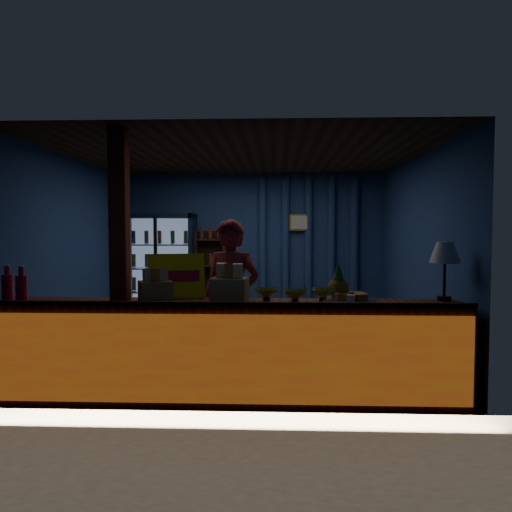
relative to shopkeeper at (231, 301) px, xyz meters
The scene contains 19 objects.
ground 1.59m from the shopkeeper, 88.10° to the left, with size 4.60×4.60×0.00m, color #515154.
room_walls 1.50m from the shopkeeper, 88.10° to the left, with size 4.60×4.60×4.60m.
counter 0.70m from the shopkeeper, 85.63° to the right, with size 4.40×0.57×0.99m.
support_post 1.23m from the shopkeeper, 150.50° to the right, with size 0.16×0.16×2.60m, color maroon.
beverage_cooler 3.58m from the shopkeeper, 114.87° to the left, with size 1.20×0.62×1.90m.
bottle_shelf 3.45m from the shopkeeper, 100.95° to the left, with size 0.50×0.28×1.60m.
curtain_folds 3.65m from the shopkeeper, 73.26° to the left, with size 1.74×0.14×2.50m.
framed_picture 3.65m from the shopkeeper, 75.38° to the left, with size 0.36×0.04×0.28m.
shopkeeper is the anchor object (origin of this frame).
green_chair 3.15m from the shopkeeper, 59.84° to the left, with size 0.57×0.58×0.53m, color #57AE58.
side_table 2.84m from the shopkeeper, 84.93° to the left, with size 0.58×0.48×0.55m.
yellow_sign 0.69m from the shopkeeper, 145.48° to the right, with size 0.56×0.27×0.44m.
soda_bottles 2.11m from the shopkeeper, 162.47° to the right, with size 0.29×0.19×0.35m.
snack_box_left 0.53m from the shopkeeper, 86.05° to the right, with size 0.37×0.32×0.36m.
snack_box_centre 0.88m from the shopkeeper, 141.50° to the right, with size 0.37×0.35×0.32m.
pastry_tray 1.29m from the shopkeeper, 23.74° to the right, with size 0.51×0.51×0.08m.
banana_bunches 0.88m from the shopkeeper, 40.69° to the right, with size 0.77×0.30×0.17m.
table_lamp 2.20m from the shopkeeper, 11.50° to the right, with size 0.29×0.29×0.57m.
pineapple 1.18m from the shopkeeper, 20.83° to the right, with size 0.20×0.20×0.35m.
Camera 1 is at (0.43, -6.58, 1.64)m, focal length 35.00 mm.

